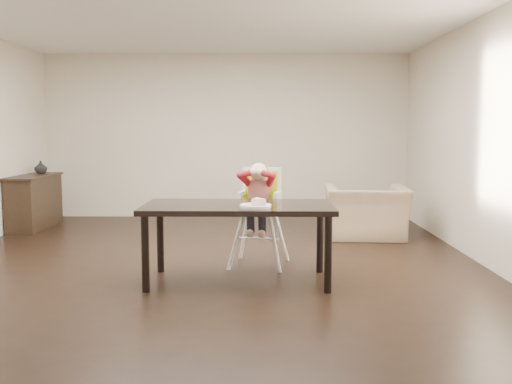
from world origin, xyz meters
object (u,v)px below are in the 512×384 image
(dining_table, at_px, (238,213))
(armchair, at_px, (366,203))
(high_chair, at_px, (259,193))
(sideboard, at_px, (35,201))

(dining_table, xyz_separation_m, armchair, (1.62, 2.26, -0.20))
(dining_table, relative_size, high_chair, 1.63)
(dining_table, height_order, high_chair, high_chair)
(high_chair, xyz_separation_m, sideboard, (-3.36, 2.27, -0.38))
(armchair, distance_m, sideboard, 4.84)
(high_chair, bearing_deg, dining_table, -94.83)
(dining_table, bearing_deg, armchair, 54.27)
(sideboard, bearing_deg, high_chair, -34.07)
(armchair, height_order, sideboard, armchair)
(high_chair, relative_size, sideboard, 0.88)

